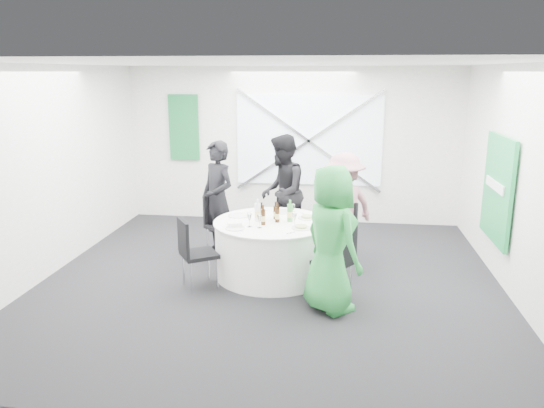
# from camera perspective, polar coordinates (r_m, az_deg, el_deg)

# --- Properties ---
(floor) EXTENTS (6.00, 6.00, 0.00)m
(floor) POSITION_cam_1_polar(r_m,az_deg,el_deg) (7.12, -0.21, -8.22)
(floor) COLOR black
(floor) RESTS_ON ground
(ceiling) EXTENTS (6.00, 6.00, 0.00)m
(ceiling) POSITION_cam_1_polar(r_m,az_deg,el_deg) (6.59, -0.24, 14.93)
(ceiling) COLOR silver
(ceiling) RESTS_ON wall_back
(wall_back) EXTENTS (6.00, 0.00, 6.00)m
(wall_back) POSITION_cam_1_polar(r_m,az_deg,el_deg) (9.66, 2.20, 6.32)
(wall_back) COLOR silver
(wall_back) RESTS_ON floor
(wall_front) EXTENTS (6.00, 0.00, 6.00)m
(wall_front) POSITION_cam_1_polar(r_m,az_deg,el_deg) (3.86, -6.28, -5.68)
(wall_front) COLOR silver
(wall_front) RESTS_ON floor
(wall_left) EXTENTS (0.00, 6.00, 6.00)m
(wall_left) POSITION_cam_1_polar(r_m,az_deg,el_deg) (7.71, -22.94, 3.24)
(wall_left) COLOR silver
(wall_left) RESTS_ON floor
(wall_right) EXTENTS (0.00, 6.00, 6.00)m
(wall_right) POSITION_cam_1_polar(r_m,az_deg,el_deg) (6.98, 24.99, 2.00)
(wall_right) COLOR silver
(wall_right) RESTS_ON floor
(window_panel) EXTENTS (2.60, 0.03, 1.60)m
(window_panel) POSITION_cam_1_polar(r_m,az_deg,el_deg) (9.58, 3.98, 6.83)
(window_panel) COLOR white
(window_panel) RESTS_ON wall_back
(window_brace_a) EXTENTS (2.63, 0.05, 1.84)m
(window_brace_a) POSITION_cam_1_polar(r_m,az_deg,el_deg) (9.54, 3.96, 6.80)
(window_brace_a) COLOR silver
(window_brace_a) RESTS_ON window_panel
(window_brace_b) EXTENTS (2.63, 0.05, 1.84)m
(window_brace_b) POSITION_cam_1_polar(r_m,az_deg,el_deg) (9.54, 3.96, 6.80)
(window_brace_b) COLOR silver
(window_brace_b) RESTS_ON window_panel
(green_banner) EXTENTS (0.55, 0.04, 1.20)m
(green_banner) POSITION_cam_1_polar(r_m,az_deg,el_deg) (9.96, -9.46, 8.11)
(green_banner) COLOR #14642E
(green_banner) RESTS_ON wall_back
(green_sign) EXTENTS (0.05, 1.20, 1.40)m
(green_sign) POSITION_cam_1_polar(r_m,az_deg,el_deg) (7.57, 23.10, 1.49)
(green_sign) COLOR #1A8F42
(green_sign) RESTS_ON wall_right
(banquet_table) EXTENTS (1.56, 1.56, 0.76)m
(banquet_table) POSITION_cam_1_polar(r_m,az_deg,el_deg) (7.17, 0.00, -4.81)
(banquet_table) COLOR white
(banquet_table) RESTS_ON floor
(chair_back) EXTENTS (0.44, 0.45, 0.90)m
(chair_back) POSITION_cam_1_polar(r_m,az_deg,el_deg) (8.18, 1.68, -1.36)
(chair_back) COLOR black
(chair_back) RESTS_ON floor
(chair_back_left) EXTENTS (0.59, 0.58, 0.91)m
(chair_back_left) POSITION_cam_1_polar(r_m,az_deg,el_deg) (8.01, -5.71, -1.69)
(chair_back_left) COLOR black
(chair_back_left) RESTS_ON floor
(chair_back_right) EXTENTS (0.57, 0.57, 0.89)m
(chair_back_right) POSITION_cam_1_polar(r_m,az_deg,el_deg) (7.77, 7.53, -2.37)
(chair_back_right) COLOR black
(chair_back_right) RESTS_ON floor
(chair_front_right) EXTENTS (0.57, 0.57, 0.90)m
(chair_front_right) POSITION_cam_1_polar(r_m,az_deg,el_deg) (6.48, 7.18, -5.66)
(chair_front_right) COLOR black
(chair_front_right) RESTS_ON floor
(chair_front_left) EXTENTS (0.58, 0.58, 0.92)m
(chair_front_left) POSITION_cam_1_polar(r_m,az_deg,el_deg) (6.75, -8.53, -4.75)
(chair_front_left) COLOR black
(chair_front_left) RESTS_ON floor
(person_man_back_left) EXTENTS (0.75, 0.72, 1.73)m
(person_man_back_left) POSITION_cam_1_polar(r_m,az_deg,el_deg) (7.91, -5.87, 0.56)
(person_man_back_left) COLOR black
(person_man_back_left) RESTS_ON floor
(person_man_back) EXTENTS (0.48, 0.87, 1.79)m
(person_man_back) POSITION_cam_1_polar(r_m,az_deg,el_deg) (8.15, 1.08, 1.25)
(person_man_back) COLOR black
(person_man_back) RESTS_ON floor
(person_woman_pink) EXTENTS (1.09, 1.02, 1.59)m
(person_woman_pink) POSITION_cam_1_polar(r_m,az_deg,el_deg) (7.75, 7.72, -0.30)
(person_woman_pink) COLOR #B97882
(person_woman_pink) RESTS_ON floor
(person_woman_green) EXTENTS (0.95, 0.99, 1.71)m
(person_woman_green) POSITION_cam_1_polar(r_m,az_deg,el_deg) (6.05, 6.37, -3.80)
(person_woman_green) COLOR green
(person_woman_green) RESTS_ON floor
(plate_back) EXTENTS (0.27, 0.27, 0.01)m
(plate_back) POSITION_cam_1_polar(r_m,az_deg,el_deg) (7.51, 1.10, -0.85)
(plate_back) COLOR silver
(plate_back) RESTS_ON banquet_table
(plate_back_left) EXTENTS (0.29, 0.29, 0.01)m
(plate_back_left) POSITION_cam_1_polar(r_m,az_deg,el_deg) (7.34, -3.59, -1.23)
(plate_back_left) COLOR silver
(plate_back_left) RESTS_ON banquet_table
(plate_back_right) EXTENTS (0.25, 0.25, 0.04)m
(plate_back_right) POSITION_cam_1_polar(r_m,az_deg,el_deg) (7.21, 3.81, -1.44)
(plate_back_right) COLOR silver
(plate_back_right) RESTS_ON banquet_table
(plate_front_right) EXTENTS (0.25, 0.25, 0.04)m
(plate_front_right) POSITION_cam_1_polar(r_m,az_deg,el_deg) (6.75, 3.16, -2.52)
(plate_front_right) COLOR silver
(plate_front_right) RESTS_ON banquet_table
(plate_front_left) EXTENTS (0.25, 0.25, 0.01)m
(plate_front_left) POSITION_cam_1_polar(r_m,az_deg,el_deg) (6.75, -3.99, -2.62)
(plate_front_left) COLOR silver
(plate_front_left) RESTS_ON banquet_table
(napkin) EXTENTS (0.21, 0.18, 0.05)m
(napkin) POSITION_cam_1_polar(r_m,az_deg,el_deg) (6.80, -4.03, -2.19)
(napkin) COLOR white
(napkin) RESTS_ON plate_front_left
(beer_bottle_a) EXTENTS (0.06, 0.06, 0.25)m
(beer_bottle_a) POSITION_cam_1_polar(r_m,az_deg,el_deg) (7.10, -1.13, -1.02)
(beer_bottle_a) COLOR #351B09
(beer_bottle_a) RESTS_ON banquet_table
(beer_bottle_b) EXTENTS (0.06, 0.06, 0.24)m
(beer_bottle_b) POSITION_cam_1_polar(r_m,az_deg,el_deg) (7.15, 0.38, -0.93)
(beer_bottle_b) COLOR #351B09
(beer_bottle_b) RESTS_ON banquet_table
(beer_bottle_c) EXTENTS (0.06, 0.06, 0.27)m
(beer_bottle_c) POSITION_cam_1_polar(r_m,az_deg,el_deg) (7.00, 0.57, -1.16)
(beer_bottle_c) COLOR #351B09
(beer_bottle_c) RESTS_ON banquet_table
(beer_bottle_d) EXTENTS (0.06, 0.06, 0.27)m
(beer_bottle_d) POSITION_cam_1_polar(r_m,az_deg,el_deg) (6.88, -0.95, -1.43)
(beer_bottle_d) COLOR #351B09
(beer_bottle_d) RESTS_ON banquet_table
(green_water_bottle) EXTENTS (0.08, 0.08, 0.29)m
(green_water_bottle) POSITION_cam_1_polar(r_m,az_deg,el_deg) (7.04, 1.95, -0.97)
(green_water_bottle) COLOR green
(green_water_bottle) RESTS_ON banquet_table
(clear_water_bottle) EXTENTS (0.08, 0.08, 0.30)m
(clear_water_bottle) POSITION_cam_1_polar(r_m,az_deg,el_deg) (7.04, -1.57, -0.93)
(clear_water_bottle) COLOR silver
(clear_water_bottle) RESTS_ON banquet_table
(wine_glass_a) EXTENTS (0.07, 0.07, 0.17)m
(wine_glass_a) POSITION_cam_1_polar(r_m,az_deg,el_deg) (6.79, -2.44, -1.45)
(wine_glass_a) COLOR white
(wine_glass_a) RESTS_ON banquet_table
(wine_glass_b) EXTENTS (0.07, 0.07, 0.17)m
(wine_glass_b) POSITION_cam_1_polar(r_m,az_deg,el_deg) (6.74, -1.37, -1.56)
(wine_glass_b) COLOR white
(wine_glass_b) RESTS_ON banquet_table
(wine_glass_c) EXTENTS (0.07, 0.07, 0.17)m
(wine_glass_c) POSITION_cam_1_polar(r_m,az_deg,el_deg) (7.28, 2.26, -0.38)
(wine_glass_c) COLOR white
(wine_glass_c) RESTS_ON banquet_table
(wine_glass_d) EXTENTS (0.07, 0.07, 0.17)m
(wine_glass_d) POSITION_cam_1_polar(r_m,az_deg,el_deg) (6.81, 2.43, -1.41)
(wine_glass_d) COLOR white
(wine_glass_d) RESTS_ON banquet_table
(fork_a) EXTENTS (0.11, 0.12, 0.01)m
(fork_a) POSITION_cam_1_polar(r_m,az_deg,el_deg) (6.93, -4.60, -2.21)
(fork_a) COLOR silver
(fork_a) RESTS_ON banquet_table
(knife_a) EXTENTS (0.10, 0.13, 0.01)m
(knife_a) POSITION_cam_1_polar(r_m,az_deg,el_deg) (6.67, -3.43, -2.84)
(knife_a) COLOR silver
(knife_a) RESTS_ON banquet_table
(fork_b) EXTENTS (0.08, 0.14, 0.01)m
(fork_b) POSITION_cam_1_polar(r_m,az_deg,el_deg) (7.12, 4.63, -1.78)
(fork_b) COLOR silver
(fork_b) RESTS_ON banquet_table
(knife_b) EXTENTS (0.09, 0.14, 0.01)m
(knife_b) POSITION_cam_1_polar(r_m,az_deg,el_deg) (7.42, 3.47, -1.10)
(knife_b) COLOR silver
(knife_b) RESTS_ON banquet_table
(fork_c) EXTENTS (0.15, 0.02, 0.01)m
(fork_c) POSITION_cam_1_polar(r_m,az_deg,el_deg) (7.56, 1.94, -0.79)
(fork_c) COLOR silver
(fork_c) RESTS_ON banquet_table
(knife_c) EXTENTS (0.15, 0.03, 0.01)m
(knife_c) POSITION_cam_1_polar(r_m,az_deg,el_deg) (7.60, -1.03, -0.71)
(knife_c) COLOR silver
(knife_c) RESTS_ON banquet_table
(fork_d) EXTENTS (0.11, 0.12, 0.01)m
(fork_d) POSITION_cam_1_polar(r_m,az_deg,el_deg) (6.56, 2.07, -3.12)
(fork_d) COLOR silver
(fork_d) RESTS_ON banquet_table
(knife_d) EXTENTS (0.10, 0.13, 0.01)m
(knife_d) POSITION_cam_1_polar(r_m,az_deg,el_deg) (6.81, 4.26, -2.50)
(knife_d) COLOR silver
(knife_d) RESTS_ON banquet_table
(fork_e) EXTENTS (0.09, 0.13, 0.01)m
(fork_e) POSITION_cam_1_polar(r_m,az_deg,el_deg) (7.53, -2.37, -0.85)
(fork_e) COLOR silver
(fork_e) RESTS_ON banquet_table
(knife_e) EXTENTS (0.09, 0.14, 0.01)m
(knife_e) POSITION_cam_1_polar(r_m,az_deg,el_deg) (7.28, -4.22, -1.40)
(knife_e) COLOR silver
(knife_e) RESTS_ON banquet_table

